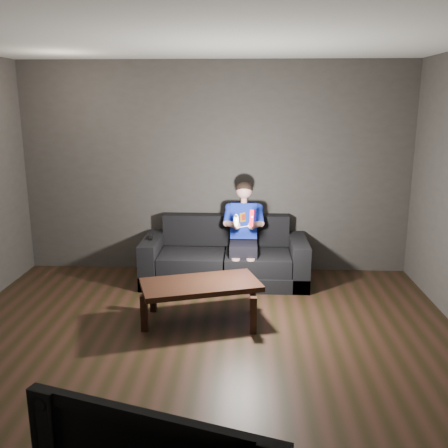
{
  "coord_description": "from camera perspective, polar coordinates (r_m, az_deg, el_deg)",
  "views": [
    {
      "loc": [
        0.39,
        -3.89,
        2.18
      ],
      "look_at": [
        0.15,
        1.55,
        0.85
      ],
      "focal_mm": 40.0,
      "sensor_mm": 36.0,
      "label": 1
    }
  ],
  "objects": [
    {
      "name": "wii_remote_black",
      "position": [
        6.18,
        -8.36,
        -1.57
      ],
      "size": [
        0.05,
        0.15,
        0.03
      ],
      "color": "black",
      "rests_on": "sofa"
    },
    {
      "name": "wii_remote_red",
      "position": [
        5.56,
        3.21,
        0.69
      ],
      "size": [
        0.06,
        0.08,
        0.19
      ],
      "color": "red",
      "rests_on": "child"
    },
    {
      "name": "sofa",
      "position": [
        6.24,
        0.11,
        -4.24
      ],
      "size": [
        2.02,
        0.87,
        0.78
      ],
      "color": "black",
      "rests_on": "floor"
    },
    {
      "name": "nunchuk_white",
      "position": [
        5.58,
        1.41,
        0.4
      ],
      "size": [
        0.07,
        0.1,
        0.16
      ],
      "color": "white",
      "rests_on": "child"
    },
    {
      "name": "front_wall",
      "position": [
        1.66,
        -11.9,
        -16.5
      ],
      "size": [
        5.0,
        0.04,
        2.7
      ],
      "primitive_type": "cube",
      "color": "#34312D",
      "rests_on": "ground"
    },
    {
      "name": "coffee_table",
      "position": [
        5.06,
        -2.69,
        -7.28
      ],
      "size": [
        1.29,
        0.91,
        0.42
      ],
      "color": "black",
      "rests_on": "floor"
    },
    {
      "name": "child",
      "position": [
        6.07,
        2.26,
        -0.29
      ],
      "size": [
        0.49,
        0.6,
        1.21
      ],
      "color": "black",
      "rests_on": "sofa"
    },
    {
      "name": "floor",
      "position": [
        4.47,
        -2.9,
        -15.44
      ],
      "size": [
        5.0,
        5.0,
        0.0
      ],
      "primitive_type": "plane",
      "color": "black",
      "rests_on": "ground"
    },
    {
      "name": "back_wall",
      "position": [
        6.45,
        -0.96,
        6.34
      ],
      "size": [
        5.0,
        0.04,
        2.7
      ],
      "primitive_type": "cube",
      "color": "#34312D",
      "rests_on": "ground"
    },
    {
      "name": "ceiling",
      "position": [
        3.94,
        -3.41,
        21.29
      ],
      "size": [
        5.0,
        5.0,
        0.02
      ],
      "primitive_type": "cube",
      "color": "beige",
      "rests_on": "back_wall"
    }
  ]
}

